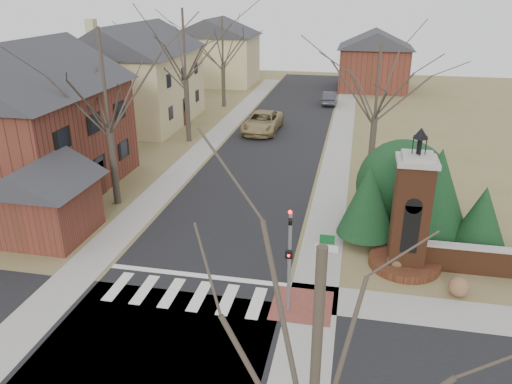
% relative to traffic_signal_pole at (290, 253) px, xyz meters
% --- Properties ---
extents(ground, '(120.00, 120.00, 0.00)m').
position_rel_traffic_signal_pole_xyz_m(ground, '(-4.30, -0.57, -2.59)').
color(ground, olive).
rests_on(ground, ground).
extents(main_street, '(8.00, 70.00, 0.01)m').
position_rel_traffic_signal_pole_xyz_m(main_street, '(-4.30, 21.43, -2.58)').
color(main_street, black).
rests_on(main_street, ground).
extents(cross_street, '(120.00, 8.00, 0.01)m').
position_rel_traffic_signal_pole_xyz_m(cross_street, '(-4.30, -3.57, -2.58)').
color(cross_street, black).
rests_on(cross_street, ground).
extents(crosswalk_zone, '(8.00, 2.20, 0.02)m').
position_rel_traffic_signal_pole_xyz_m(crosswalk_zone, '(-4.30, 0.23, -2.58)').
color(crosswalk_zone, silver).
rests_on(crosswalk_zone, ground).
extents(stop_bar, '(8.00, 0.35, 0.02)m').
position_rel_traffic_signal_pole_xyz_m(stop_bar, '(-4.30, 1.73, -2.58)').
color(stop_bar, silver).
rests_on(stop_bar, ground).
extents(sidewalk_right_main, '(2.00, 60.00, 0.02)m').
position_rel_traffic_signal_pole_xyz_m(sidewalk_right_main, '(0.90, 21.43, -2.58)').
color(sidewalk_right_main, gray).
rests_on(sidewalk_right_main, ground).
extents(sidewalk_left, '(2.00, 60.00, 0.02)m').
position_rel_traffic_signal_pole_xyz_m(sidewalk_left, '(-9.50, 21.43, -2.58)').
color(sidewalk_left, gray).
rests_on(sidewalk_left, ground).
extents(curb_apron, '(2.40, 2.40, 0.02)m').
position_rel_traffic_signal_pole_xyz_m(curb_apron, '(0.50, 0.43, -2.57)').
color(curb_apron, brown).
rests_on(curb_apron, ground).
extents(traffic_signal_pole, '(0.28, 0.41, 4.50)m').
position_rel_traffic_signal_pole_xyz_m(traffic_signal_pole, '(0.00, 0.00, 0.00)').
color(traffic_signal_pole, slate).
rests_on(traffic_signal_pole, ground).
extents(sign_post, '(0.90, 0.07, 2.75)m').
position_rel_traffic_signal_pole_xyz_m(sign_post, '(1.29, 1.41, -0.64)').
color(sign_post, slate).
rests_on(sign_post, ground).
extents(brick_gate_monument, '(3.20, 3.20, 6.47)m').
position_rel_traffic_signal_pole_xyz_m(brick_gate_monument, '(4.70, 4.42, -0.42)').
color(brick_gate_monument, '#5C301B').
rests_on(brick_gate_monument, ground).
extents(house_brick_left, '(9.80, 11.80, 9.42)m').
position_rel_traffic_signal_pole_xyz_m(house_brick_left, '(-17.31, 9.42, 2.07)').
color(house_brick_left, maroon).
rests_on(house_brick_left, ground).
extents(house_stucco_left, '(9.80, 12.80, 9.28)m').
position_rel_traffic_signal_pole_xyz_m(house_stucco_left, '(-17.80, 26.42, 2.01)').
color(house_stucco_left, beige).
rests_on(house_stucco_left, ground).
extents(garage_left, '(4.80, 4.80, 4.29)m').
position_rel_traffic_signal_pole_xyz_m(garage_left, '(-12.82, 3.92, -0.35)').
color(garage_left, maroon).
rests_on(garage_left, ground).
extents(house_distant_left, '(10.80, 8.80, 8.53)m').
position_rel_traffic_signal_pole_xyz_m(house_distant_left, '(-16.31, 47.42, 1.66)').
color(house_distant_left, beige).
rests_on(house_distant_left, ground).
extents(house_distant_right, '(8.80, 8.80, 7.30)m').
position_rel_traffic_signal_pole_xyz_m(house_distant_right, '(3.69, 47.42, 1.06)').
color(house_distant_right, maroon).
rests_on(house_distant_right, ground).
extents(evergreen_near, '(2.80, 2.80, 4.10)m').
position_rel_traffic_signal_pole_xyz_m(evergreen_near, '(2.90, 6.43, -0.29)').
color(evergreen_near, '#473D33').
rests_on(evergreen_near, ground).
extents(evergreen_mid, '(3.40, 3.40, 4.70)m').
position_rel_traffic_signal_pole_xyz_m(evergreen_mid, '(6.20, 7.63, 0.01)').
color(evergreen_mid, '#473D33').
rests_on(evergreen_mid, ground).
extents(evergreen_far, '(2.40, 2.40, 3.30)m').
position_rel_traffic_signal_pole_xyz_m(evergreen_far, '(8.20, 6.63, -0.69)').
color(evergreen_far, '#473D33').
rests_on(evergreen_far, ground).
extents(evergreen_mass, '(4.80, 4.80, 4.80)m').
position_rel_traffic_signal_pole_xyz_m(evergreen_mass, '(4.70, 8.93, -0.19)').
color(evergreen_mass, '#10321C').
rests_on(evergreen_mass, ground).
extents(bare_tree_0, '(8.05, 8.05, 11.15)m').
position_rel_traffic_signal_pole_xyz_m(bare_tree_0, '(-11.30, 8.43, 5.11)').
color(bare_tree_0, '#473D33').
rests_on(bare_tree_0, ground).
extents(bare_tree_1, '(8.40, 8.40, 11.64)m').
position_rel_traffic_signal_pole_xyz_m(bare_tree_1, '(-11.30, 21.43, 5.44)').
color(bare_tree_1, '#473D33').
rests_on(bare_tree_1, ground).
extents(bare_tree_2, '(7.35, 7.35, 10.19)m').
position_rel_traffic_signal_pole_xyz_m(bare_tree_2, '(-11.80, 34.43, 4.44)').
color(bare_tree_2, '#473D33').
rests_on(bare_tree_2, ground).
extents(bare_tree_3, '(7.00, 7.00, 9.70)m').
position_rel_traffic_signal_pole_xyz_m(bare_tree_3, '(3.20, 15.43, 4.10)').
color(bare_tree_3, '#473D33').
rests_on(bare_tree_3, ground).
extents(bare_tree_4, '(6.65, 6.65, 9.21)m').
position_rel_traffic_signal_pole_xyz_m(bare_tree_4, '(1.70, -9.57, 3.77)').
color(bare_tree_4, '#473D33').
rests_on(bare_tree_4, ground).
extents(pickup_truck, '(2.97, 6.21, 1.71)m').
position_rel_traffic_signal_pole_xyz_m(pickup_truck, '(-5.90, 25.41, -1.73)').
color(pickup_truck, '#9E8856').
rests_on(pickup_truck, ground).
extents(distant_car, '(1.48, 4.14, 1.36)m').
position_rel_traffic_signal_pole_xyz_m(distant_car, '(-0.90, 37.72, -1.91)').
color(distant_car, '#383A41').
rests_on(distant_car, ground).
extents(dry_shrub_left, '(0.81, 0.81, 0.81)m').
position_rel_traffic_signal_pole_xyz_m(dry_shrub_left, '(4.30, 4.03, -2.18)').
color(dry_shrub_left, brown).
rests_on(dry_shrub_left, ground).
extents(dry_shrub_right, '(0.83, 0.83, 0.83)m').
position_rel_traffic_signal_pole_xyz_m(dry_shrub_right, '(6.70, 2.43, -2.17)').
color(dry_shrub_right, brown).
rests_on(dry_shrub_right, ground).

